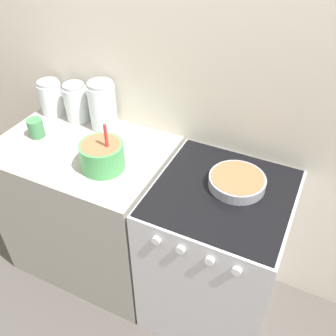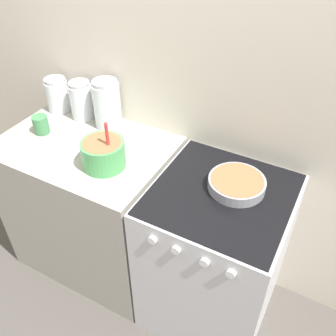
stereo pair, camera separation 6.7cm
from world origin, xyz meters
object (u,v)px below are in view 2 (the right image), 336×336
at_px(stove, 214,256).
at_px(storage_jar_left, 58,97).
at_px(storage_jar_middle, 82,103).
at_px(baking_pan, 237,184).
at_px(tin_can, 41,125).
at_px(mixing_bowl, 103,152).
at_px(storage_jar_right, 107,107).

height_order(stove, storage_jar_left, storage_jar_left).
bearing_deg(storage_jar_middle, baking_pan, -9.29).
height_order(storage_jar_left, tin_can, storage_jar_left).
height_order(mixing_bowl, storage_jar_middle, mixing_bowl).
bearing_deg(storage_jar_middle, tin_can, -112.40).
bearing_deg(storage_jar_right, stove, -16.12).
distance_m(stove, storage_jar_right, 1.00).
bearing_deg(storage_jar_left, storage_jar_middle, 0.00).
distance_m(mixing_bowl, storage_jar_right, 0.37).
bearing_deg(baking_pan, tin_can, -176.10).
bearing_deg(mixing_bowl, storage_jar_left, 150.68).
distance_m(baking_pan, tin_can, 1.12).
distance_m(mixing_bowl, tin_can, 0.49).
relative_size(mixing_bowl, storage_jar_left, 1.27).
relative_size(mixing_bowl, storage_jar_middle, 1.15).
bearing_deg(storage_jar_right, storage_jar_middle, 180.00).
relative_size(stove, baking_pan, 3.48).
distance_m(baking_pan, storage_jar_left, 1.21).
distance_m(storage_jar_middle, tin_can, 0.27).
relative_size(storage_jar_right, tin_can, 2.68).
distance_m(storage_jar_left, storage_jar_middle, 0.18).
bearing_deg(tin_can, storage_jar_middle, 67.60).
relative_size(baking_pan, storage_jar_middle, 1.18).
xyz_separation_m(stove, baking_pan, (0.04, 0.06, 0.49)).
xyz_separation_m(stove, storage_jar_middle, (-0.97, 0.23, 0.56)).
bearing_deg(storage_jar_middle, storage_jar_left, -180.00).
height_order(baking_pan, storage_jar_middle, storage_jar_middle).
relative_size(mixing_bowl, storage_jar_right, 0.94).
bearing_deg(baking_pan, mixing_bowl, -166.83).
bearing_deg(stove, storage_jar_right, 163.88).
bearing_deg(storage_jar_left, tin_can, -71.19).
bearing_deg(baking_pan, storage_jar_middle, 170.71).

